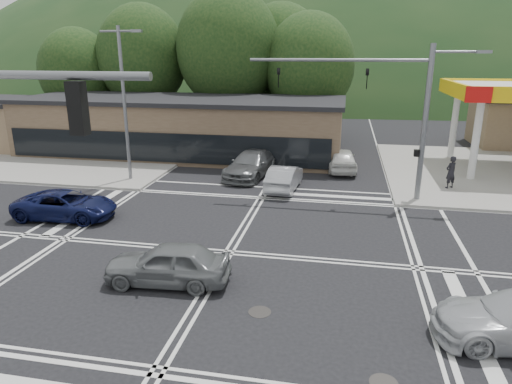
% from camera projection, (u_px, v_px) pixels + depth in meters
% --- Properties ---
extents(ground, '(120.00, 120.00, 0.00)m').
position_uv_depth(ground, '(229.00, 253.00, 18.05)').
color(ground, black).
rests_on(ground, ground).
extents(sidewalk_ne, '(16.00, 16.00, 0.15)m').
position_uv_depth(sidewalk_ne, '(512.00, 174.00, 29.35)').
color(sidewalk_ne, gray).
rests_on(sidewalk_ne, ground).
extents(sidewalk_nw, '(16.00, 16.00, 0.15)m').
position_uv_depth(sidewalk_nw, '(87.00, 154.00, 34.83)').
color(sidewalk_nw, gray).
rests_on(sidewalk_nw, ground).
extents(commercial_row, '(24.00, 8.00, 4.00)m').
position_uv_depth(commercial_row, '(182.00, 128.00, 34.86)').
color(commercial_row, brown).
rests_on(commercial_row, ground).
extents(hill_north, '(252.00, 126.00, 140.00)m').
position_uv_depth(hill_north, '(328.00, 87.00, 102.43)').
color(hill_north, '#1B3819').
rests_on(hill_north, ground).
extents(tree_n_a, '(8.00, 8.00, 11.75)m').
position_uv_depth(tree_n_a, '(142.00, 57.00, 41.00)').
color(tree_n_a, '#382619').
rests_on(tree_n_a, ground).
extents(tree_n_b, '(9.00, 9.00, 12.98)m').
position_uv_depth(tree_n_b, '(228.00, 49.00, 39.34)').
color(tree_n_b, '#382619').
rests_on(tree_n_b, ground).
extents(tree_n_c, '(7.60, 7.60, 10.87)m').
position_uv_depth(tree_n_c, '(309.00, 65.00, 38.45)').
color(tree_n_c, '#382619').
rests_on(tree_n_c, ground).
extents(tree_n_d, '(6.80, 6.80, 9.76)m').
position_uv_depth(tree_n_d, '(77.00, 72.00, 41.54)').
color(tree_n_d, '#382619').
rests_on(tree_n_d, ground).
extents(tree_n_e, '(8.40, 8.40, 11.98)m').
position_uv_depth(tree_n_e, '(281.00, 57.00, 42.55)').
color(tree_n_e, '#382619').
rests_on(tree_n_e, ground).
extents(streetlight_nw, '(2.50, 0.25, 9.00)m').
position_uv_depth(streetlight_nw, '(125.00, 97.00, 26.53)').
color(streetlight_nw, slate).
rests_on(streetlight_nw, ground).
extents(signal_mast_ne, '(11.65, 0.30, 8.00)m').
position_uv_depth(signal_mast_ne, '(401.00, 104.00, 22.96)').
color(signal_mast_ne, slate).
rests_on(signal_mast_ne, ground).
extents(car_blue_west, '(4.86, 2.45, 1.32)m').
position_uv_depth(car_blue_west, '(66.00, 205.00, 21.59)').
color(car_blue_west, '#0D123B').
rests_on(car_blue_west, ground).
extents(car_grey_center, '(4.37, 2.03, 1.45)m').
position_uv_depth(car_grey_center, '(168.00, 263.00, 15.49)').
color(car_grey_center, slate).
rests_on(car_grey_center, ground).
extents(car_queue_a, '(1.78, 4.38, 1.41)m').
position_uv_depth(car_queue_a, '(284.00, 178.00, 26.09)').
color(car_queue_a, '#989A9F').
rests_on(car_queue_a, ground).
extents(car_queue_b, '(2.25, 4.65, 1.53)m').
position_uv_depth(car_queue_b, '(341.00, 159.00, 30.19)').
color(car_queue_b, silver).
rests_on(car_queue_b, ground).
extents(car_northbound, '(3.11, 5.76, 1.58)m').
position_uv_depth(car_northbound, '(251.00, 164.00, 28.81)').
color(car_northbound, '#55585A').
rests_on(car_northbound, ground).
extents(pedestrian, '(0.81, 0.75, 1.85)m').
position_uv_depth(pedestrian, '(451.00, 172.00, 25.78)').
color(pedestrian, black).
rests_on(pedestrian, sidewalk_ne).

